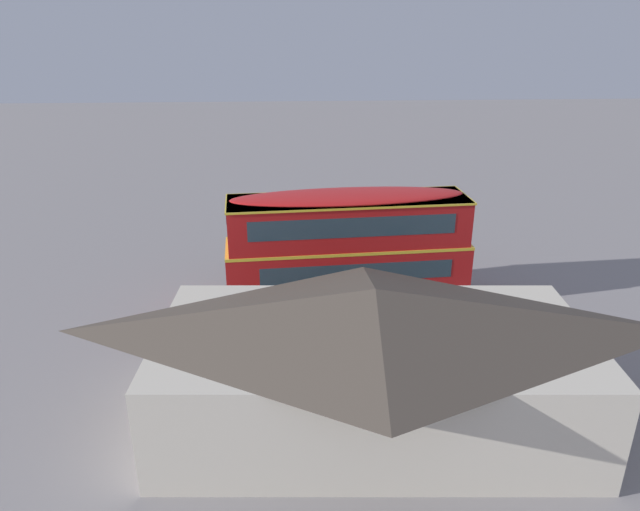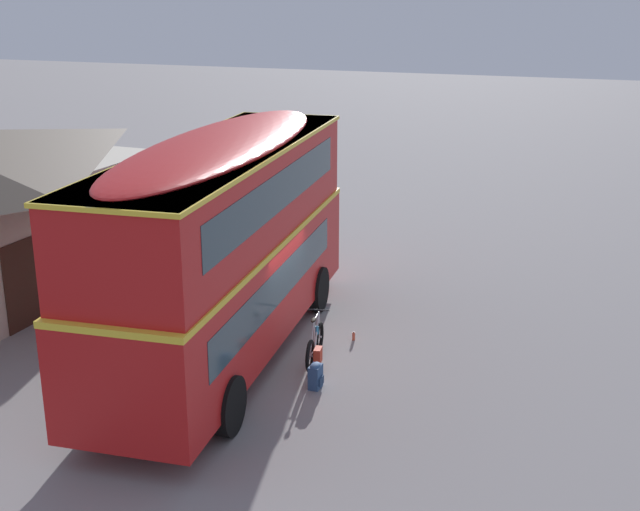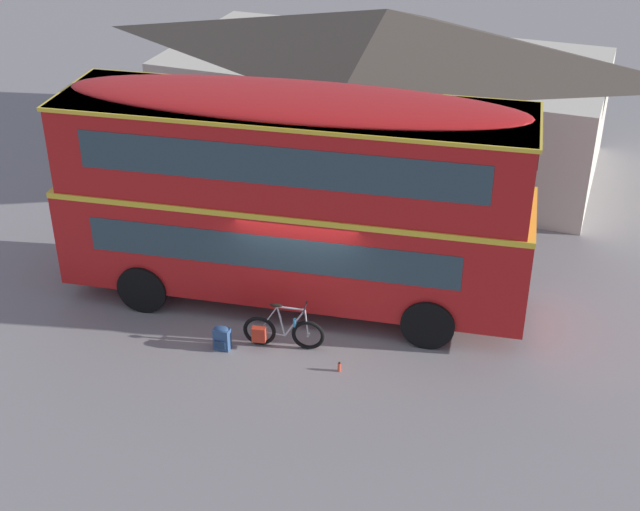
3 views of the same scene
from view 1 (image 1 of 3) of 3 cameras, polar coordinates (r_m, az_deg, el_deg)
The scene contains 6 objects.
ground_plane at distance 26.07m, azimuth 1.40°, elevation -3.60°, with size 120.00×120.00×0.00m, color gray.
double_decker_bus at distance 24.38m, azimuth 2.65°, elevation 1.26°, with size 10.10×3.23×4.79m.
touring_bicycle at distance 26.95m, azimuth 1.53°, elevation -1.82°, with size 1.68×0.61×1.03m.
backpack_on_ground at distance 27.46m, azimuth 3.81°, elevation -1.61°, with size 0.33×0.28×0.53m.
water_bottle_red_squeeze at distance 27.40m, azimuth -1.39°, elevation -2.03°, with size 0.07×0.07×0.21m.
pub_building at distance 17.29m, azimuth 5.10°, elevation -9.73°, with size 12.90×7.07×4.44m.
Camera 1 is at (1.91, 23.35, 11.44)m, focal length 33.28 mm.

